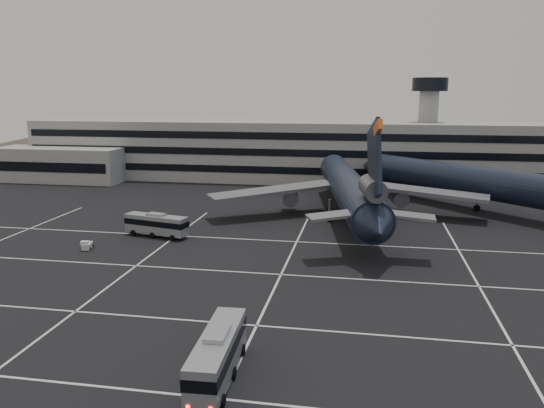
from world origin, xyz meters
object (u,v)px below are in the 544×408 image
(trijet_main, at_px, (349,189))
(tug_a, at_px, (87,246))
(bus_near, at_px, (218,352))
(bus_far, at_px, (156,224))

(trijet_main, distance_m, tug_a, 41.69)
(trijet_main, xyz_separation_m, tug_a, (-34.06, -23.56, -4.70))
(bus_near, distance_m, bus_far, 41.46)
(bus_near, bearing_deg, trijet_main, 79.23)
(bus_far, xyz_separation_m, tug_a, (-6.75, -7.92, -1.35))
(bus_far, bearing_deg, trijet_main, -46.74)
(tug_a, bearing_deg, trijet_main, 21.14)
(bus_far, height_order, tug_a, bus_far)
(bus_near, bearing_deg, bus_far, 115.90)
(trijet_main, distance_m, bus_far, 31.66)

